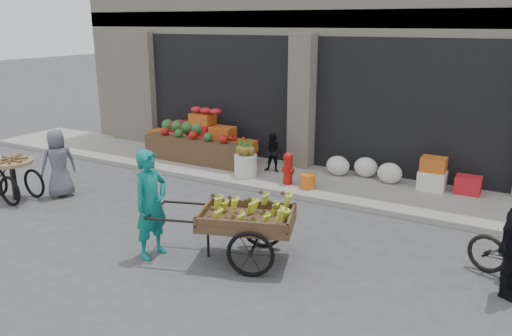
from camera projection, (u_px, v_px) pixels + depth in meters
The scene contains 13 objects.
ground at pixel (174, 246), 8.19m from camera, with size 80.00×80.00×0.00m, color #424244.
sidewalk at pixel (284, 177), 11.60m from camera, with size 18.00×2.20×0.12m, color gray.
building at pixel (349, 28), 13.95m from camera, with size 14.00×6.45×7.00m.
fruit_display at pixel (203, 138), 12.83m from camera, with size 3.10×1.12×1.24m.
pineapple_bin at pixel (246, 165), 11.45m from camera, with size 0.52×0.52×0.50m, color silver.
fire_hydrant at pixel (288, 167), 10.85m from camera, with size 0.22×0.22×0.71m.
orange_bucket at pixel (308, 181), 10.64m from camera, with size 0.32×0.32×0.30m, color orange.
right_bay_goods at pixel (405, 172), 10.77m from camera, with size 3.35×0.60×0.70m.
seated_person at pixel (273, 153), 11.70m from camera, with size 0.45×0.35×0.93m, color black.
banana_cart at pixel (243, 216), 7.51m from camera, with size 2.56×1.63×1.00m.
vendor_woman at pixel (151, 204), 7.63m from camera, with size 0.63×0.41×1.72m, color #0F796F.
tricycle_cart at pixel (13, 173), 10.17m from camera, with size 1.42×0.84×0.95m.
vendor_grey at pixel (58, 163), 10.34m from camera, with size 0.70×0.46×1.44m, color slate.
Camera 1 is at (4.86, -5.86, 3.54)m, focal length 35.00 mm.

